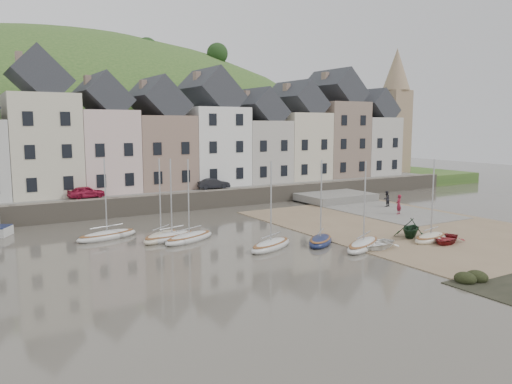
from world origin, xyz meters
TOP-DOWN VIEW (x-y plane):
  - ground at (0.00, 0.00)m, footprint 160.00×160.00m
  - quay_land at (0.00, 32.00)m, footprint 90.00×30.00m
  - quay_street at (0.00, 20.50)m, footprint 70.00×7.00m
  - seawall at (0.00, 17.00)m, footprint 70.00×1.20m
  - beach at (11.00, 0.00)m, footprint 18.00×26.00m
  - slipway at (15.00, 8.00)m, footprint 8.00×18.00m
  - hillside at (-5.00, 60.00)m, footprint 134.40×84.00m
  - townhouse_terrace at (1.76, 24.00)m, footprint 61.05×8.00m
  - church_spire at (34.55, 24.00)m, footprint 4.00×4.00m
  - sailboat_0 at (-11.83, 8.17)m, footprint 5.13×2.73m
  - sailboat_1 at (-7.77, 5.25)m, footprint 4.31×2.61m
  - sailboat_2 at (-8.49, 5.64)m, footprint 4.17×3.74m
  - sailboat_3 at (-6.80, 4.26)m, footprint 5.00×3.32m
  - sailboat_4 at (-2.83, -0.77)m, footprint 4.70×3.31m
  - sailboat_5 at (0.95, -1.49)m, footprint 3.84×3.61m
  - sailboat_6 at (2.79, -3.98)m, footprint 5.13×3.70m
  - sailboat_7 at (8.51, -4.98)m, footprint 4.10×2.32m
  - rowboat_white at (3.50, -4.70)m, footprint 3.49×2.89m
  - rowboat_green at (8.04, -3.48)m, footprint 3.67×3.55m
  - rowboat_red at (8.83, -6.05)m, footprint 3.69×3.23m
  - person_red at (14.50, 3.88)m, footprint 0.80×0.67m
  - person_dark at (16.78, 7.71)m, footprint 0.89×0.75m
  - car_left at (-10.82, 19.50)m, footprint 3.52×1.66m
  - car_right at (2.65, 19.50)m, footprint 3.66×1.68m

SIDE VIEW (x-z plane):
  - hillside at x=-5.00m, z-range -59.99..24.01m
  - ground at x=0.00m, z-range 0.00..0.00m
  - beach at x=11.00m, z-range 0.00..0.06m
  - slipway at x=15.00m, z-range 0.00..0.12m
  - sailboat_6 at x=2.79m, z-range -2.90..3.42m
  - sailboat_0 at x=-11.83m, z-range -2.90..3.42m
  - sailboat_3 at x=-6.80m, z-range -2.90..3.42m
  - sailboat_4 at x=-2.83m, z-range -2.90..3.42m
  - sailboat_2 at x=-8.49m, z-range -2.89..3.43m
  - sailboat_1 at x=-7.77m, z-range -2.89..3.43m
  - sailboat_7 at x=8.51m, z-range -2.89..3.43m
  - sailboat_5 at x=0.95m, z-range -2.89..3.43m
  - rowboat_white at x=3.50m, z-range 0.06..0.69m
  - rowboat_red at x=8.83m, z-range 0.06..0.70m
  - quay_land at x=0.00m, z-range 0.00..1.50m
  - rowboat_green at x=8.04m, z-range 0.06..1.54m
  - seawall at x=0.00m, z-range 0.00..1.80m
  - person_dark at x=16.78m, z-range 0.12..1.74m
  - person_red at x=14.50m, z-range 0.12..1.99m
  - quay_street at x=0.00m, z-range 1.50..1.60m
  - car_right at x=2.65m, z-range 1.60..2.76m
  - car_left at x=-10.82m, z-range 1.60..2.76m
  - townhouse_terrace at x=1.76m, z-range 0.36..14.29m
  - church_spire at x=34.55m, z-range 2.06..20.06m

